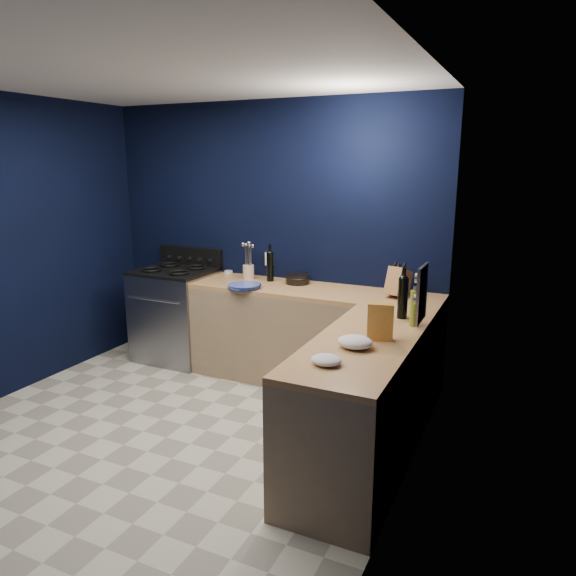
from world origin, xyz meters
The scene contains 27 objects.
floor centered at (0.00, 0.00, -0.01)m, with size 3.50×3.50×0.02m, color beige.
ceiling centered at (0.00, 0.00, 2.61)m, with size 3.50×3.50×0.02m, color silver.
wall_back centered at (0.00, 1.76, 1.30)m, with size 3.50×0.02×2.60m, color black.
wall_right centered at (1.76, 0.00, 1.30)m, with size 0.02×3.50×2.60m, color black.
cab_back centered at (0.60, 1.44, 0.43)m, with size 2.30×0.63×0.86m, color #9B7D5A.
top_back centered at (0.60, 1.44, 0.88)m, with size 2.30×0.63×0.04m, color #935F31.
cab_right centered at (1.44, 0.29, 0.43)m, with size 0.63×1.67×0.86m, color #9B7D5A.
top_right centered at (1.44, 0.29, 0.88)m, with size 0.63×1.67×0.04m, color #935F31.
gas_range centered at (-0.93, 1.42, 0.46)m, with size 0.76×0.66×0.92m, color gray.
oven_door centered at (-0.93, 1.10, 0.45)m, with size 0.59×0.02×0.42m, color black.
cooktop centered at (-0.93, 1.42, 0.94)m, with size 0.76×0.66×0.03m, color black.
backguard centered at (-0.93, 1.72, 1.04)m, with size 0.76×0.06×0.20m, color black.
spice_panel centered at (1.74, 0.55, 1.18)m, with size 0.02×0.28×0.38m, color gray.
wall_outlet centered at (0.00, 1.74, 1.08)m, with size 0.09×0.02×0.13m, color white.
plate_stack centered at (0.01, 1.20, 0.92)m, with size 0.29×0.29×0.04m, color #293694.
ramekin centered at (-0.45, 1.69, 0.92)m, with size 0.08×0.08×0.03m, color white.
utensil_crock centered at (-0.14, 1.57, 0.97)m, with size 0.11×0.11×0.14m, color beige.
wine_bottle_back centered at (0.09, 1.57, 1.04)m, with size 0.07×0.07×0.28m, color black.
lemon_basket centered at (0.38, 1.58, 0.94)m, with size 0.23×0.23×0.09m, color black.
knife_block centered at (1.36, 1.51, 1.02)m, with size 0.13×0.22×0.24m, color #936236.
wine_bottle_right centered at (1.54, 0.87, 1.05)m, with size 0.07×0.07×0.30m, color black.
oil_bottle centered at (1.66, 0.71, 1.03)m, with size 0.06×0.06×0.26m, color olive.
spice_jar_near centered at (1.47, 0.74, 0.94)m, with size 0.04×0.04×0.09m, color olive.
spice_jar_far centered at (1.44, 0.55, 0.95)m, with size 0.05×0.05×0.09m, color olive.
crouton_bag centered at (1.52, 0.33, 1.02)m, with size 0.17×0.08×0.24m, color #AF2945.
towel_front centered at (1.43, 0.11, 0.94)m, with size 0.22×0.19×0.08m, color white.
towel_end centered at (1.36, -0.22, 0.93)m, with size 0.18×0.16×0.05m, color white.
Camera 1 is at (2.36, -2.89, 2.03)m, focal length 33.00 mm.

